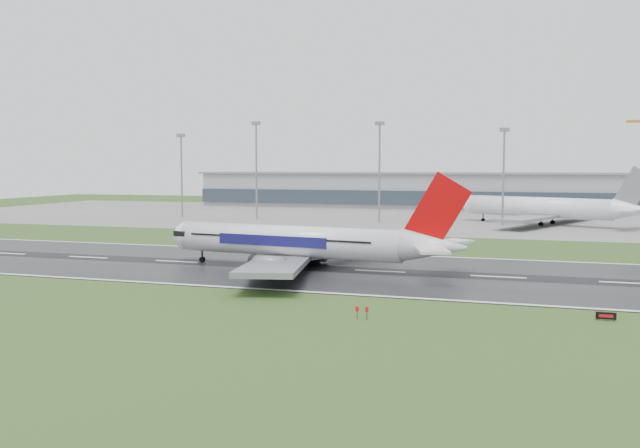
% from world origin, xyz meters
% --- Properties ---
extents(ground, '(520.00, 520.00, 0.00)m').
position_xyz_m(ground, '(0.00, 0.00, 0.00)').
color(ground, '#284519').
rests_on(ground, ground).
extents(runway, '(400.00, 45.00, 0.10)m').
position_xyz_m(runway, '(0.00, 0.00, 0.05)').
color(runway, black).
rests_on(runway, ground).
extents(apron, '(400.00, 130.00, 0.08)m').
position_xyz_m(apron, '(0.00, 125.00, 0.04)').
color(apron, slate).
rests_on(apron, ground).
extents(terminal, '(240.00, 36.00, 15.00)m').
position_xyz_m(terminal, '(0.00, 185.00, 7.50)').
color(terminal, gray).
rests_on(terminal, ground).
extents(main_airliner, '(62.86, 60.53, 16.67)m').
position_xyz_m(main_airliner, '(-12.71, -1.99, 8.43)').
color(main_airliner, silver).
rests_on(main_airliner, runway).
extents(parked_airliner, '(78.16, 76.07, 17.70)m').
position_xyz_m(parked_airliner, '(30.43, 105.19, 8.93)').
color(parked_airliner, white).
rests_on(parked_airliner, apron).
extents(runway_sign, '(2.31, 0.66, 1.04)m').
position_xyz_m(runway_sign, '(33.46, -28.12, 0.52)').
color(runway_sign, black).
rests_on(runway_sign, ground).
extents(floodmast_0, '(0.64, 0.64, 28.81)m').
position_xyz_m(floodmast_0, '(-94.03, 100.00, 14.40)').
color(floodmast_0, gray).
rests_on(floodmast_0, ground).
extents(floodmast_1, '(0.64, 0.64, 32.60)m').
position_xyz_m(floodmast_1, '(-64.98, 100.00, 16.30)').
color(floodmast_1, gray).
rests_on(floodmast_1, ground).
extents(floodmast_2, '(0.64, 0.64, 31.71)m').
position_xyz_m(floodmast_2, '(-21.56, 100.00, 15.86)').
color(floodmast_2, gray).
rests_on(floodmast_2, ground).
extents(floodmast_3, '(0.64, 0.64, 29.05)m').
position_xyz_m(floodmast_3, '(17.59, 100.00, 14.53)').
color(floodmast_3, gray).
rests_on(floodmast_3, ground).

